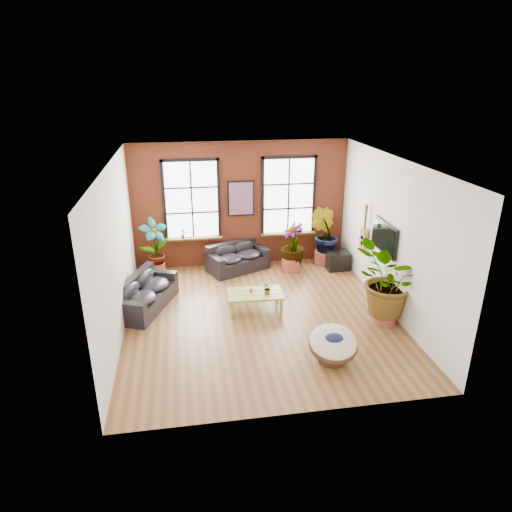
{
  "coord_description": "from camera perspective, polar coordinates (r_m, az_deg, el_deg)",
  "views": [
    {
      "loc": [
        -1.57,
        -9.01,
        5.12
      ],
      "look_at": [
        0.0,
        0.6,
        1.25
      ],
      "focal_mm": 32.0,
      "sensor_mm": 36.0,
      "label": 1
    }
  ],
  "objects": [
    {
      "name": "pot_right_wall",
      "position": [
        10.55,
        15.81,
        -7.14
      ],
      "size": [
        0.52,
        0.52,
        0.36
      ],
      "rotation": [
        0.0,
        0.0,
        0.06
      ],
      "color": "#A14534",
      "rests_on": "ground"
    },
    {
      "name": "papasan_chair",
      "position": [
        8.94,
        9.61,
        -10.83
      ],
      "size": [
        1.07,
        1.08,
        0.7
      ],
      "rotation": [
        0.0,
        0.0,
        -0.15
      ],
      "color": "#4F301C",
      "rests_on": "ground"
    },
    {
      "name": "poster",
      "position": [
        12.69,
        -1.89,
        7.2
      ],
      "size": [
        0.74,
        0.06,
        0.98
      ],
      "color": "black",
      "rests_on": "room"
    },
    {
      "name": "floor_plant_back_left",
      "position": [
        12.5,
        -12.52,
        1.33
      ],
      "size": [
        0.92,
        0.8,
        1.47
      ],
      "primitive_type": "imported",
      "rotation": [
        0.0,
        0.0,
        0.43
      ],
      "color": "#114318",
      "rests_on": "ground"
    },
    {
      "name": "pot_back_right",
      "position": [
        13.39,
        8.48,
        -0.13
      ],
      "size": [
        0.66,
        0.66,
        0.4
      ],
      "rotation": [
        0.0,
        0.0,
        0.24
      ],
      "color": "#A14534",
      "rests_on": "ground"
    },
    {
      "name": "coffee_table",
      "position": [
        10.64,
        -0.12,
        -4.86
      ],
      "size": [
        1.3,
        0.78,
        0.49
      ],
      "rotation": [
        0.0,
        0.0,
        -0.04
      ],
      "color": "#8CA23A",
      "rests_on": "ground"
    },
    {
      "name": "floor_plant_back_right",
      "position": [
        13.17,
        8.5,
        2.7
      ],
      "size": [
        1.04,
        1.03,
        1.48
      ],
      "primitive_type": "imported",
      "rotation": [
        0.0,
        0.0,
        2.4
      ],
      "color": "#114318",
      "rests_on": "ground"
    },
    {
      "name": "table_plant",
      "position": [
        10.55,
        1.46,
        -4.04
      ],
      "size": [
        0.25,
        0.22,
        0.26
      ],
      "primitive_type": "imported",
      "rotation": [
        0.0,
        0.0,
        -0.09
      ],
      "color": "#114318",
      "rests_on": "coffee_table"
    },
    {
      "name": "tv_wall_unit",
      "position": [
        11.19,
        15.0,
        2.27
      ],
      "size": [
        0.13,
        1.86,
        1.2
      ],
      "color": "black",
      "rests_on": "room"
    },
    {
      "name": "sofa_back",
      "position": [
        12.8,
        -2.36,
        -0.26
      ],
      "size": [
        1.84,
        1.42,
        0.76
      ],
      "rotation": [
        0.0,
        0.0,
        0.43
      ],
      "color": "black",
      "rests_on": "ground"
    },
    {
      "name": "sofa_left",
      "position": [
        11.02,
        -13.8,
        -4.66
      ],
      "size": [
        1.49,
        2.1,
        0.77
      ],
      "rotation": [
        0.0,
        0.0,
        1.18
      ],
      "color": "black",
      "rests_on": "ground"
    },
    {
      "name": "floor_plant_right_wall",
      "position": [
        10.2,
        16.26,
        -3.08
      ],
      "size": [
        1.98,
        2.0,
        1.68
      ],
      "primitive_type": "imported",
      "rotation": [
        0.0,
        0.0,
        3.99
      ],
      "color": "#114318",
      "rests_on": "ground"
    },
    {
      "name": "pot_mid",
      "position": [
        12.83,
        4.4,
        -0.98
      ],
      "size": [
        0.54,
        0.54,
        0.38
      ],
      "rotation": [
        0.0,
        0.0,
        0.03
      ],
      "color": "#A14534",
      "rests_on": "ground"
    },
    {
      "name": "pot_back_left",
      "position": [
        12.77,
        -12.33,
        -1.62
      ],
      "size": [
        0.57,
        0.57,
        0.36
      ],
      "rotation": [
        0.0,
        0.0,
        -0.18
      ],
      "color": "#A14534",
      "rests_on": "ground"
    },
    {
      "name": "sill_plant_right",
      "position": [
        13.22,
        5.53,
        3.57
      ],
      "size": [
        0.19,
        0.19,
        0.27
      ],
      "primitive_type": "imported",
      "rotation": [
        0.0,
        0.0,
        3.49
      ],
      "color": "#114318",
      "rests_on": "room"
    },
    {
      "name": "sill_plant_left",
      "position": [
        12.81,
        -9.15,
        2.79
      ],
      "size": [
        0.17,
        0.17,
        0.27
      ],
      "primitive_type": "imported",
      "rotation": [
        0.0,
        0.0,
        0.79
      ],
      "color": "#114318",
      "rests_on": "room"
    },
    {
      "name": "floor_plant_mid",
      "position": [
        12.66,
        4.59,
        1.44
      ],
      "size": [
        0.85,
        0.85,
        1.23
      ],
      "primitive_type": "imported",
      "rotation": [
        0.0,
        0.0,
        4.98
      ],
      "color": "#114318",
      "rests_on": "ground"
    },
    {
      "name": "room",
      "position": [
        9.88,
        0.42,
        1.71
      ],
      "size": [
        6.04,
        6.54,
        3.54
      ],
      "color": "brown",
      "rests_on": "ground"
    },
    {
      "name": "media_box",
      "position": [
        13.07,
        10.15,
        -0.53
      ],
      "size": [
        0.62,
        0.51,
        0.51
      ],
      "rotation": [
        0.0,
        0.0,
        0.0
      ],
      "color": "black",
      "rests_on": "ground"
    }
  ]
}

